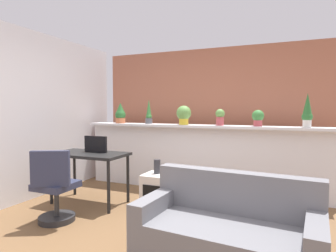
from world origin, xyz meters
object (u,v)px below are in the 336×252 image
object	(u,v)px
vase_on_shelf	(157,166)
side_cube_shelf	(159,192)
couch	(227,235)
potted_plant_2	(184,114)
tv_monitor	(96,144)
office_chair	(55,192)
potted_plant_4	(258,117)
potted_plant_3	(220,117)
potted_plant_5	(307,111)
potted_plant_0	(120,114)
potted_plant_1	(149,114)
desk	(90,158)

from	to	relation	value
vase_on_shelf	side_cube_shelf	bearing A→B (deg)	-43.44
side_cube_shelf	couch	bearing A→B (deg)	-42.42
potted_plant_2	tv_monitor	bearing A→B (deg)	-133.16
office_chair	potted_plant_4	bearing A→B (deg)	41.98
potted_plant_3	potted_plant_4	bearing A→B (deg)	2.00
potted_plant_3	potted_plant_5	world-z (taller)	potted_plant_5
potted_plant_2	potted_plant_0	bearing A→B (deg)	178.67
potted_plant_0	potted_plant_1	size ratio (longest dim) A/B	0.86
office_chair	side_cube_shelf	bearing A→B (deg)	42.82
potted_plant_5	potted_plant_4	bearing A→B (deg)	177.73
potted_plant_0	potted_plant_5	world-z (taller)	potted_plant_5
potted_plant_1	office_chair	distance (m)	2.22
desk	potted_plant_1	bearing A→B (deg)	73.29
potted_plant_0	potted_plant_2	world-z (taller)	potted_plant_0
potted_plant_5	tv_monitor	size ratio (longest dim) A/B	1.30
potted_plant_5	vase_on_shelf	size ratio (longest dim) A/B	2.55
potted_plant_3	vase_on_shelf	distance (m)	1.37
potted_plant_1	potted_plant_5	bearing A→B (deg)	-1.59
potted_plant_0	vase_on_shelf	size ratio (longest dim) A/B	1.97
side_cube_shelf	potted_plant_2	bearing A→B (deg)	90.09
potted_plant_2	potted_plant_1	bearing A→B (deg)	174.19
desk	vase_on_shelf	distance (m)	1.04
potted_plant_2	tv_monitor	distance (m)	1.53
potted_plant_1	potted_plant_0	bearing A→B (deg)	-175.89
potted_plant_4	potted_plant_3	bearing A→B (deg)	-178.00
potted_plant_0	potted_plant_2	bearing A→B (deg)	-1.33
office_chair	potted_plant_3	bearing A→B (deg)	50.58
potted_plant_1	tv_monitor	bearing A→B (deg)	-105.36
potted_plant_3	couch	xyz separation A→B (m)	(0.54, -2.08, -0.99)
potted_plant_2	tv_monitor	xyz separation A→B (m)	(-1.00, -1.07, -0.43)
tv_monitor	side_cube_shelf	world-z (taller)	tv_monitor
desk	couch	distance (m)	2.43
potted_plant_0	desk	size ratio (longest dim) A/B	0.35
potted_plant_0	potted_plant_4	bearing A→B (deg)	-0.08
potted_plant_0	desk	xyz separation A→B (m)	(0.20, -1.18, -0.64)
potted_plant_2	office_chair	bearing A→B (deg)	-116.80
potted_plant_1	couch	bearing A→B (deg)	-49.33
potted_plant_3	tv_monitor	distance (m)	1.99
potted_plant_5	desk	distance (m)	3.23
tv_monitor	side_cube_shelf	xyz separation A→B (m)	(1.01, 0.05, -0.62)
tv_monitor	couch	xyz separation A→B (m)	(2.16, -1.01, -0.59)
potted_plant_0	couch	xyz separation A→B (m)	(2.42, -2.11, -1.02)
potted_plant_0	office_chair	bearing A→B (deg)	-81.62
couch	vase_on_shelf	bearing A→B (deg)	137.55
potted_plant_4	tv_monitor	world-z (taller)	potted_plant_4
couch	tv_monitor	bearing A→B (deg)	155.01
potted_plant_1	couch	world-z (taller)	potted_plant_1
potted_plant_5	office_chair	size ratio (longest dim) A/B	0.54
potted_plant_3	side_cube_shelf	distance (m)	1.58
potted_plant_0	tv_monitor	world-z (taller)	potted_plant_0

